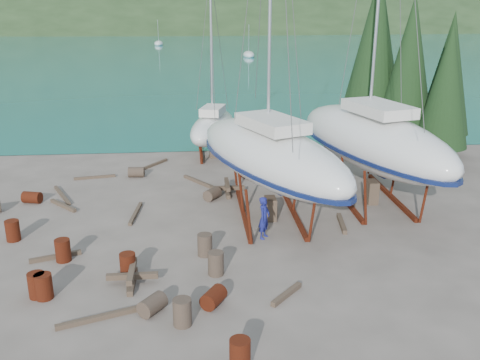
{
  "coord_description": "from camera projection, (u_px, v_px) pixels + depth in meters",
  "views": [
    {
      "loc": [
        -0.54,
        -19.53,
        9.42
      ],
      "look_at": [
        1.49,
        3.0,
        1.91
      ],
      "focal_mm": 40.0,
      "sensor_mm": 36.0,
      "label": 1
    }
  ],
  "objects": [
    {
      "name": "cypress_far_right",
      "position": [
        448.0,
        74.0,
        33.43
      ],
      "size": [
        3.24,
        3.24,
        9.0
      ],
      "color": "black",
      "rests_on": "ground"
    },
    {
      "name": "drum_2",
      "position": [
        32.0,
        197.0,
        26.38
      ],
      "size": [
        1.0,
        0.79,
        0.58
      ],
      "primitive_type": "cylinder",
      "rotation": [
        1.57,
        0.0,
        1.31
      ],
      "color": "#632411",
      "rests_on": "ground"
    },
    {
      "name": "large_sailboat_near",
      "position": [
        269.0,
        154.0,
        24.1
      ],
      "size": [
        7.58,
        11.95,
        18.19
      ],
      "rotation": [
        0.0,
        0.0,
        0.4
      ],
      "color": "silver",
      "rests_on": "ground"
    },
    {
      "name": "cypress_near_right",
      "position": [
        409.0,
        67.0,
        32.05
      ],
      "size": [
        3.6,
        3.6,
        10.0
      ],
      "color": "black",
      "rests_on": "ground"
    },
    {
      "name": "far_house_left",
      "position": [
        27.0,
        22.0,
        195.05
      ],
      "size": [
        6.6,
        5.6,
        5.6
      ],
      "color": "beige",
      "rests_on": "ground"
    },
    {
      "name": "drum_11",
      "position": [
        212.0,
        194.0,
        26.86
      ],
      "size": [
        0.98,
        1.05,
        0.58
      ],
      "primitive_type": "cylinder",
      "rotation": [
        1.57,
        0.0,
        2.52
      ],
      "color": "#2D2823",
      "rests_on": "ground"
    },
    {
      "name": "timber_1",
      "position": [
        342.0,
        223.0,
        23.77
      ],
      "size": [
        0.45,
        2.03,
        0.19
      ],
      "primitive_type": "cube",
      "rotation": [
        0.0,
        0.0,
        3.01
      ],
      "color": "brown",
      "rests_on": "ground"
    },
    {
      "name": "timber_pile_fore",
      "position": [
        132.0,
        276.0,
        18.77
      ],
      "size": [
        1.8,
        1.8,
        0.6
      ],
      "color": "brown",
      "rests_on": "ground"
    },
    {
      "name": "drum_5",
      "position": [
        205.0,
        245.0,
        20.86
      ],
      "size": [
        0.58,
        0.58,
        0.88
      ],
      "primitive_type": "cylinder",
      "color": "#2D2823",
      "rests_on": "ground"
    },
    {
      "name": "timber_10",
      "position": [
        200.0,
        182.0,
        29.24
      ],
      "size": [
        1.83,
        2.51,
        0.16
      ],
      "primitive_type": "cube",
      "rotation": [
        0.0,
        0.0,
        0.61
      ],
      "color": "brown",
      "rests_on": "ground"
    },
    {
      "name": "drum_14",
      "position": [
        63.0,
        250.0,
        20.41
      ],
      "size": [
        0.58,
        0.58,
        0.88
      ],
      "primitive_type": "cylinder",
      "color": "#632411",
      "rests_on": "ground"
    },
    {
      "name": "moored_boat_far",
      "position": [
        159.0,
        44.0,
        124.65
      ],
      "size": [
        2.0,
        5.0,
        6.05
      ],
      "color": "silver",
      "rests_on": "ground"
    },
    {
      "name": "far_house_right",
      "position": [
        271.0,
        21.0,
        202.69
      ],
      "size": [
        6.6,
        5.6,
        5.6
      ],
      "color": "beige",
      "rests_on": "ground"
    },
    {
      "name": "timber_3",
      "position": [
        129.0,
        277.0,
        19.16
      ],
      "size": [
        0.43,
        2.5,
        0.15
      ],
      "primitive_type": "cube",
      "rotation": [
        0.0,
        0.0,
        0.11
      ],
      "color": "brown",
      "rests_on": "ground"
    },
    {
      "name": "timber_15",
      "position": [
        62.0,
        195.0,
        27.33
      ],
      "size": [
        1.41,
        2.74,
        0.15
      ],
      "primitive_type": "cube",
      "rotation": [
        0.0,
        0.0,
        0.44
      ],
      "color": "brown",
      "rests_on": "ground"
    },
    {
      "name": "timber_11",
      "position": [
        136.0,
        213.0,
        24.95
      ],
      "size": [
        0.41,
        2.65,
        0.15
      ],
      "primitive_type": "cube",
      "rotation": [
        0.0,
        0.0,
        3.04
      ],
      "color": "brown",
      "rests_on": "ground"
    },
    {
      "name": "drum_13",
      "position": [
        44.0,
        286.0,
        17.8
      ],
      "size": [
        0.58,
        0.58,
        0.88
      ],
      "primitive_type": "cylinder",
      "color": "#632411",
      "rests_on": "ground"
    },
    {
      "name": "far_house_center",
      "position": [
        138.0,
        21.0,
        198.44
      ],
      "size": [
        6.6,
        5.6,
        5.6
      ],
      "color": "beige",
      "rests_on": "ground"
    },
    {
      "name": "drum_9",
      "position": [
        136.0,
        172.0,
        30.34
      ],
      "size": [
        0.91,
        0.63,
        0.58
      ],
      "primitive_type": "cylinder",
      "rotation": [
        1.57,
        0.0,
        1.51
      ],
      "color": "#2D2823",
      "rests_on": "ground"
    },
    {
      "name": "cypress_back_left",
      "position": [
        375.0,
        49.0,
        33.54
      ],
      "size": [
        4.14,
        4.14,
        11.5
      ],
      "color": "black",
      "rests_on": "ground"
    },
    {
      "name": "bay_water",
      "position": [
        191.0,
        19.0,
        319.21
      ],
      "size": [
        700.0,
        700.0,
        0.0
      ],
      "primitive_type": "plane",
      "color": "#166170",
      "rests_on": "ground"
    },
    {
      "name": "far_hill",
      "position": [
        191.0,
        19.0,
        323.94
      ],
      "size": [
        800.0,
        360.0,
        110.0
      ],
      "primitive_type": "ellipsoid",
      "color": "#203118",
      "rests_on": "ground"
    },
    {
      "name": "drum_12",
      "position": [
        214.0,
        297.0,
        17.43
      ],
      "size": [
        0.95,
        1.05,
        0.58
      ],
      "primitive_type": "cylinder",
      "rotation": [
        1.57,
        0.0,
        2.6
      ],
      "color": "#632411",
      "rests_on": "ground"
    },
    {
      "name": "moored_boat_mid",
      "position": [
        249.0,
        55.0,
        97.82
      ],
      "size": [
        2.0,
        5.0,
        6.05
      ],
      "color": "silver",
      "rests_on": "ground"
    },
    {
      "name": "drum_17",
      "position": [
        216.0,
        263.0,
        19.38
      ],
      "size": [
        0.58,
        0.58,
        0.88
      ],
      "primitive_type": "cylinder",
      "color": "#2D2823",
      "rests_on": "ground"
    },
    {
      "name": "timber_pile_aft",
      "position": [
        227.0,
        188.0,
        27.69
      ],
      "size": [
        1.8,
        1.8,
        0.6
      ],
      "color": "brown",
      "rests_on": "ground"
    },
    {
      "name": "drum_0",
      "position": [
        37.0,
        285.0,
        17.89
      ],
      "size": [
        0.58,
        0.58,
        0.88
      ],
      "primitive_type": "cylinder",
      "color": "#632411",
      "rests_on": "ground"
    },
    {
      "name": "timber_7",
      "position": [
        287.0,
        294.0,
        18.01
      ],
      "size": [
        1.25,
        1.36,
        0.17
      ],
      "primitive_type": "cube",
      "rotation": [
        0.0,
        0.0,
        2.4
      ],
      "color": "brown",
      "rests_on": "ground"
    },
    {
      "name": "timber_6",
      "position": [
        244.0,
        168.0,
        31.78
      ],
      "size": [
        0.22,
        1.6,
        0.19
      ],
      "primitive_type": "cube",
      "rotation": [
        0.0,
        0.0,
        3.12
      ],
      "color": "brown",
      "rests_on": "ground"
    },
    {
      "name": "timber_0",
      "position": [
        95.0,
        177.0,
        30.15
      ],
      "size": [
        2.27,
        0.56,
        0.14
      ],
      "primitive_type": "cube",
      "rotation": [
        0.0,
        0.0,
        1.76
      ],
      "color": "brown",
      "rests_on": "ground"
    },
    {
      "name": "drum_16",
      "position": [
        182.0,
        312.0,
        16.32
      ],
      "size": [
        0.58,
        0.58,
        0.88
      ],
      "primitive_type": "cylinder",
      "color": "#2D2823",
      "rests_on": "ground"
    },
    {
      "name": "worker",
      "position": [
        264.0,
        218.0,
        22.27
      ],
      "size": [
        0.71,
        0.79,
        1.82
      ],
      "primitive_type": "imported",
      "rotation": [
        0.0,
        0.0,
        1.05
      ],
      "color": "navy",
      "rests_on": "ground"
    },
    {
      "name": "large_sailboat_far",
      "position": [
        372.0,
        139.0,
        26.08
      ],
      "size": [
        6.53,
        12.49,
        18.97
      ],
      "rotation": [
        0.0,
        0.0,
        0.27
      ],
      "color": "silver",
      "rests_on": "ground"
    },
    {
      "name": "ground",
      "position": [
        210.0,
        249.0,
        21.47
      ],
      "size": [
        600.0,
        600.0,
        0.0
      ],
      "primitive_type": "plane",
      "color": "#594F46",
      "rests_on": "ground"
    },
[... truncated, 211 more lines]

